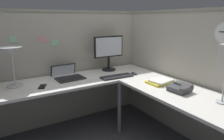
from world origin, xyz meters
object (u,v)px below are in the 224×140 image
at_px(keyboard, 117,77).
at_px(office_phone, 180,88).
at_px(laptop, 67,75).
at_px(computer_mouse, 134,73).
at_px(cell_phone, 42,87).
at_px(monitor, 109,51).
at_px(book_stack, 160,82).
at_px(desk_lamp_dome, 11,55).

distance_m(keyboard, office_phone, 0.83).
xyz_separation_m(laptop, computer_mouse, (0.83, -0.34, -0.01)).
bearing_deg(cell_phone, laptop, 55.42).
distance_m(keyboard, cell_phone, 0.92).
distance_m(monitor, book_stack, 0.91).
bearing_deg(office_phone, computer_mouse, 90.48).
distance_m(laptop, computer_mouse, 0.89).
relative_size(computer_mouse, book_stack, 0.35).
bearing_deg(monitor, book_stack, -76.13).
height_order(cell_phone, book_stack, book_stack).
height_order(laptop, computer_mouse, laptop).
bearing_deg(keyboard, book_stack, -54.37).
bearing_deg(desk_lamp_dome, office_phone, -36.38).
height_order(computer_mouse, book_stack, book_stack).
height_order(keyboard, computer_mouse, computer_mouse).
distance_m(laptop, desk_lamp_dome, 0.71).
bearing_deg(desk_lamp_dome, monitor, 4.13).
bearing_deg(office_phone, laptop, 126.49).
xyz_separation_m(monitor, computer_mouse, (0.18, -0.38, -0.28)).
relative_size(cell_phone, book_stack, 0.48).
bearing_deg(keyboard, desk_lamp_dome, 168.65).
bearing_deg(office_phone, monitor, 98.90).
bearing_deg(laptop, office_phone, -53.51).
xyz_separation_m(desk_lamp_dome, cell_phone, (0.26, -0.18, -0.36)).
distance_m(keyboard, book_stack, 0.56).
xyz_separation_m(monitor, desk_lamp_dome, (-1.27, -0.09, 0.07)).
bearing_deg(book_stack, office_phone, -94.94).
bearing_deg(cell_phone, monitor, 37.97).
bearing_deg(keyboard, computer_mouse, 1.85).
bearing_deg(cell_phone, desk_lamp_dome, 168.82).
distance_m(laptop, book_stack, 1.18).
distance_m(keyboard, desk_lamp_dome, 1.26).
xyz_separation_m(laptop, keyboard, (0.55, -0.34, -0.01)).
xyz_separation_m(laptop, desk_lamp_dome, (-0.62, -0.05, 0.34)).
height_order(keyboard, book_stack, book_stack).
xyz_separation_m(computer_mouse, book_stack, (0.03, -0.47, 0.00)).
distance_m(monitor, laptop, 0.70).
height_order(laptop, cell_phone, laptop).
bearing_deg(computer_mouse, monitor, 114.76).
bearing_deg(book_stack, cell_phone, 154.65).
height_order(monitor, office_phone, monitor).
xyz_separation_m(laptop, office_phone, (0.83, -1.12, 0.01)).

